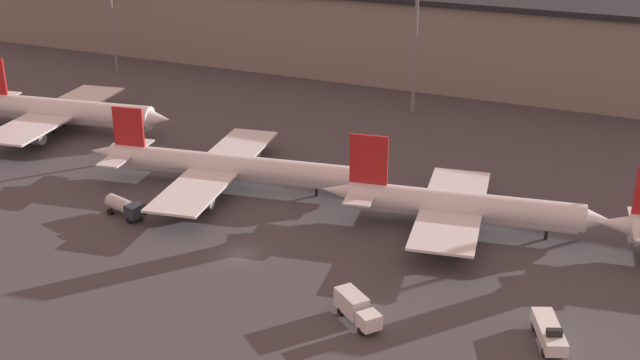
% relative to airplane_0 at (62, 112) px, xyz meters
% --- Properties ---
extents(ground, '(600.00, 600.00, 0.00)m').
position_rel_airplane_0_xyz_m(ground, '(55.25, -29.50, -3.84)').
color(ground, '#423F44').
extents(terminal_building, '(252.28, 21.92, 20.11)m').
position_rel_airplane_0_xyz_m(terminal_building, '(55.25, 62.86, 6.27)').
color(terminal_building, gray).
rests_on(terminal_building, ground).
extents(airplane_0, '(43.96, 37.01, 13.24)m').
position_rel_airplane_0_xyz_m(airplane_0, '(0.00, 0.00, 0.00)').
color(airplane_0, silver).
rests_on(airplane_0, ground).
extents(airplane_1, '(47.57, 37.35, 11.67)m').
position_rel_airplane_0_xyz_m(airplane_1, '(41.81, -10.40, -0.57)').
color(airplane_1, silver).
rests_on(airplane_1, ground).
extents(airplane_2, '(40.10, 29.37, 12.77)m').
position_rel_airplane_0_xyz_m(airplane_2, '(79.37, -10.26, -0.38)').
color(airplane_2, silver).
rests_on(airplane_2, ground).
extents(service_vehicle_1, '(5.12, 8.00, 2.93)m').
position_rel_airplane_0_xyz_m(service_vehicle_1, '(95.68, -33.60, -2.45)').
color(service_vehicle_1, white).
rests_on(service_vehicle_1, ground).
extents(service_vehicle_2, '(7.14, 4.05, 2.71)m').
position_rel_airplane_0_xyz_m(service_vehicle_2, '(34.32, -26.38, -2.24)').
color(service_vehicle_2, '#282D38').
rests_on(service_vehicle_2, ground).
extents(service_vehicle_3, '(7.00, 6.08, 3.04)m').
position_rel_airplane_0_xyz_m(service_vehicle_3, '(75.21, -38.19, -2.11)').
color(service_vehicle_3, white).
rests_on(service_vehicle_3, ground).
extents(lamp_post_0, '(1.80, 1.80, 26.98)m').
position_rel_airplane_0_xyz_m(lamp_post_0, '(-17.42, 38.44, 13.14)').
color(lamp_post_0, slate).
rests_on(lamp_post_0, ground).
extents(lamp_post_1, '(1.80, 1.80, 26.72)m').
position_rel_airplane_0_xyz_m(lamp_post_1, '(56.16, 38.44, 13.00)').
color(lamp_post_1, slate).
rests_on(lamp_post_1, ground).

